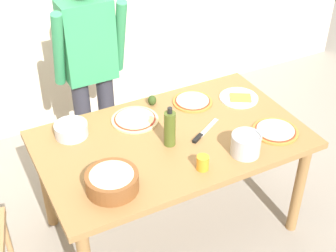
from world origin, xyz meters
The scene contains 14 objects.
ground centered at (0.00, 0.00, 0.00)m, with size 8.00×8.00×0.00m, color gray.
dining_table centered at (0.00, 0.00, 0.67)m, with size 1.60×0.96×0.76m.
person_cook centered at (-0.23, 0.76, 0.94)m, with size 0.49×0.25×1.62m.
pizza_raw_on_board centered at (-0.13, 0.26, 0.77)m, with size 0.30×0.30×0.02m.
pizza_cooked_on_tray centered at (0.59, -0.25, 0.77)m, with size 0.28×0.28×0.02m.
pizza_second_cooked centered at (0.30, 0.28, 0.77)m, with size 0.27×0.27×0.02m.
plate_with_slice centered at (0.60, 0.17, 0.77)m, with size 0.26×0.26×0.02m.
popcorn_bowl centered at (-0.49, -0.26, 0.82)m, with size 0.28×0.28×0.11m.
mixing_bowl_steel centered at (-0.53, 0.30, 0.80)m, with size 0.20×0.20×0.08m.
olive_oil_bottle centered at (-0.04, -0.06, 0.87)m, with size 0.07×0.07×0.26m.
steel_pot centered at (0.30, -0.33, 0.83)m, with size 0.17×0.17×0.13m.
cup_orange centered at (0.01, -0.34, 0.80)m, with size 0.07×0.07×0.09m, color orange.
chef_knife centered at (0.18, -0.06, 0.77)m, with size 0.26×0.17×0.02m.
avocado centered at (0.05, 0.38, 0.80)m, with size 0.06×0.06×0.07m, color #2D4219.
Camera 1 is at (-1.09, -2.04, 2.49)m, focal length 51.31 mm.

